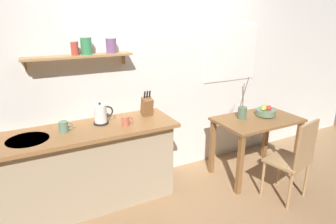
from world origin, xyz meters
name	(u,v)px	position (x,y,z in m)	size (l,w,h in m)	color
ground_plane	(185,193)	(0.00, 0.00, 0.00)	(14.00, 14.00, 0.00)	#A87F56
back_wall	(175,69)	(0.20, 0.65, 1.35)	(6.80, 0.11, 2.70)	white
kitchen_counter	(90,167)	(-1.00, 0.32, 0.45)	(1.83, 0.63, 0.90)	tan
wall_shelf	(87,51)	(-0.89, 0.49, 1.64)	(1.07, 0.20, 0.31)	tan
dining_table	(257,128)	(1.02, 0.00, 0.63)	(1.04, 0.63, 0.77)	brown
dining_chair_near	(295,157)	(0.99, -0.62, 0.53)	(0.50, 0.47, 0.96)	tan
fruit_bowl	(266,112)	(1.18, 0.03, 0.82)	(0.24, 0.24, 0.15)	slate
twig_vase	(242,112)	(0.84, 0.09, 0.85)	(0.11, 0.11, 0.52)	#567056
electric_kettle	(101,114)	(-0.83, 0.37, 1.00)	(0.24, 0.16, 0.23)	black
knife_block	(147,106)	(-0.30, 0.38, 1.01)	(0.11, 0.16, 0.30)	brown
coffee_mug_by_sink	(64,127)	(-1.21, 0.31, 0.95)	(0.13, 0.09, 0.11)	slate
coffee_mug_spare	(126,121)	(-0.61, 0.20, 0.95)	(0.12, 0.08, 0.10)	#C6664C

